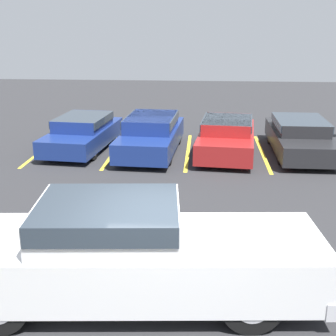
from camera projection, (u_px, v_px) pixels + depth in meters
name	position (u px, v px, depth m)	size (l,w,h in m)	color
ground_plane	(173.00, 315.00, 7.37)	(60.00, 60.00, 0.00)	#2D2D30
stall_stripe_a	(44.00, 148.00, 16.93)	(0.12, 4.84, 0.01)	yellow
stall_stripe_b	(115.00, 150.00, 16.74)	(0.12, 4.84, 0.01)	yellow
stall_stripe_c	(188.00, 151.00, 16.55)	(0.12, 4.84, 0.01)	yellow
stall_stripe_d	(262.00, 153.00, 16.37)	(0.12, 4.84, 0.01)	yellow
pickup_truck	(130.00, 253.00, 7.51)	(6.36, 2.45, 1.73)	white
parked_sedan_a	(83.00, 132.00, 16.69)	(2.16, 4.49, 1.20)	navy
parked_sedan_b	(151.00, 133.00, 16.24)	(2.06, 4.71, 1.30)	navy
parked_sedan_c	(227.00, 136.00, 16.08)	(2.22, 4.49, 1.22)	maroon
parked_sedan_d	(300.00, 135.00, 16.12)	(1.85, 4.71, 1.21)	#232326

